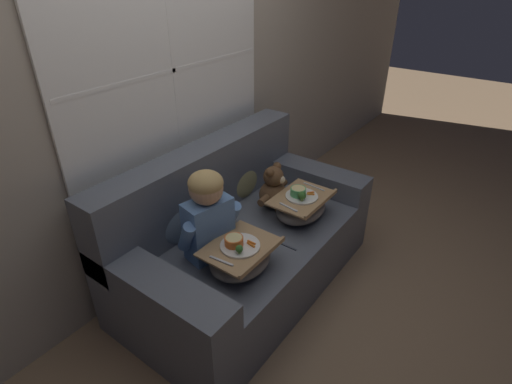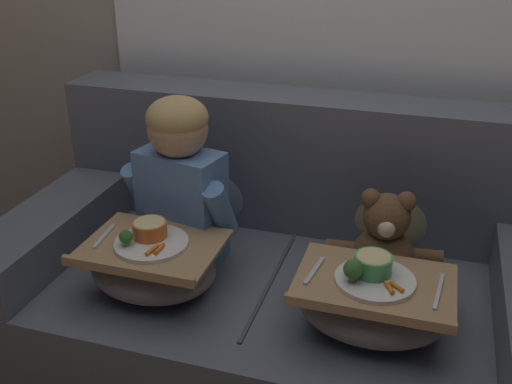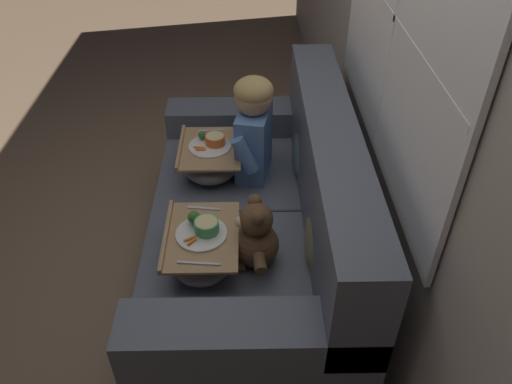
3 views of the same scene
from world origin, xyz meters
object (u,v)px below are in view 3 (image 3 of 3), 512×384
Objects in this scene: child_figure at (253,123)px; lap_tray_teddy at (202,247)px; throw_pillow_behind_child at (305,145)px; lap_tray_child at (211,159)px; couch at (263,228)px; throw_pillow_behind_teddy at (320,232)px; teddy_bear at (255,238)px.

child_figure reaches higher than lap_tray_teddy.
throw_pillow_behind_child is 0.50m from lap_tray_child.
throw_pillow_behind_child is at bearing 143.02° from lap_tray_teddy.
lap_tray_child is (-0.00, -0.49, -0.08)m from throw_pillow_behind_child.
couch is 3.20× the size of child_figure.
throw_pillow_behind_child is 0.66× the size of child_figure.
throw_pillow_behind_teddy is 0.72m from child_figure.
teddy_bear is (0.66, -0.27, -0.03)m from throw_pillow_behind_child.
lap_tray_teddy is (0.65, -0.00, 0.00)m from lap_tray_child.
lap_tray_teddy is at bearing -90.09° from throw_pillow_behind_teddy.
lap_tray_child is (-0.00, -0.23, -0.21)m from child_figure.
throw_pillow_behind_child is 1.03× the size of teddy_bear.
throw_pillow_behind_teddy reaches higher than teddy_bear.
couch is at bearing 39.21° from lap_tray_child.
lap_tray_teddy is at bearing -0.02° from lap_tray_child.
throw_pillow_behind_teddy reaches higher than lap_tray_teddy.
throw_pillow_behind_child is 0.82m from lap_tray_teddy.
throw_pillow_behind_teddy is 0.97× the size of teddy_bear.
throw_pillow_behind_teddy is 0.62× the size of child_figure.
throw_pillow_behind_teddy is 0.27m from teddy_bear.
couch is 4.99× the size of teddy_bear.
couch is 4.87× the size of throw_pillow_behind_child.
throw_pillow_behind_child is at bearing 157.68° from teddy_bear.
child_figure is at bearing -157.94° from throw_pillow_behind_teddy.
teddy_bear is at bearing -0.31° from child_figure.
child_figure is 0.72m from lap_tray_teddy.
throw_pillow_behind_child is at bearing 180.00° from throw_pillow_behind_teddy.
lap_tray_teddy is at bearing -90.31° from teddy_bear.
throw_pillow_behind_child is 0.65m from throw_pillow_behind_teddy.
couch is 4.35× the size of lap_tray_child.
teddy_bear is 0.69m from lap_tray_child.
teddy_bear is (0.00, -0.27, -0.03)m from throw_pillow_behind_teddy.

